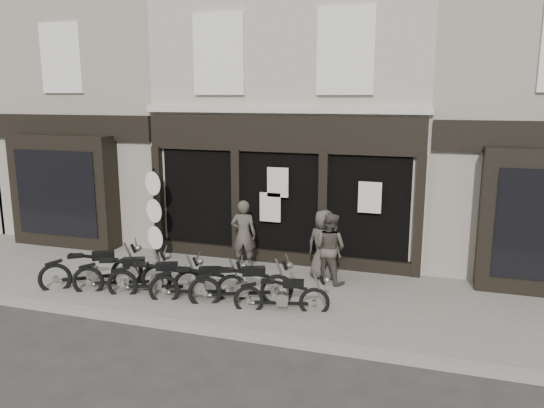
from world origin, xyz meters
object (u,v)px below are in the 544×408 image
(man_centre, at_px, (330,248))
(advert_sign_post, at_px, (155,218))
(motorcycle_0, at_px, (93,272))
(motorcycle_3, at_px, (199,287))
(motorcycle_2, at_px, (157,282))
(motorcycle_1, at_px, (124,277))
(motorcycle_5, at_px, (283,298))
(man_right, at_px, (324,245))
(man_left, at_px, (244,234))
(motorcycle_4, at_px, (242,288))

(man_centre, bearing_deg, advert_sign_post, 16.02)
(motorcycle_0, distance_m, motorcycle_3, 2.67)
(motorcycle_2, height_order, man_centre, man_centre)
(motorcycle_1, xyz_separation_m, advert_sign_post, (-0.46, 2.23, 0.83))
(motorcycle_3, relative_size, advert_sign_post, 0.79)
(motorcycle_2, xyz_separation_m, man_centre, (3.43, 1.89, 0.55))
(motorcycle_0, xyz_separation_m, motorcycle_5, (4.53, -0.04, -0.06))
(motorcycle_3, relative_size, man_centre, 1.22)
(motorcycle_0, height_order, motorcycle_2, motorcycle_0)
(motorcycle_0, distance_m, advert_sign_post, 2.36)
(motorcycle_1, distance_m, motorcycle_2, 0.83)
(motorcycle_5, bearing_deg, motorcycle_3, 166.01)
(motorcycle_5, distance_m, advert_sign_post, 4.80)
(motorcycle_0, xyz_separation_m, motorcycle_1, (0.83, -0.04, -0.02))
(motorcycle_1, bearing_deg, man_centre, 0.63)
(advert_sign_post, bearing_deg, motorcycle_2, -37.40)
(motorcycle_2, relative_size, motorcycle_3, 1.01)
(motorcycle_1, relative_size, advert_sign_post, 0.80)
(man_centre, bearing_deg, motorcycle_5, 93.70)
(motorcycle_2, bearing_deg, man_right, 14.57)
(motorcycle_1, xyz_separation_m, man_left, (2.00, 2.26, 0.58))
(motorcycle_2, distance_m, man_left, 2.60)
(motorcycle_5, bearing_deg, man_right, 66.87)
(motorcycle_0, bearing_deg, advert_sign_post, 45.73)
(motorcycle_2, bearing_deg, man_left, 44.11)
(motorcycle_5, xyz_separation_m, man_centre, (0.55, 1.90, 0.58))
(motorcycle_3, distance_m, motorcycle_4, 0.94)
(motorcycle_0, xyz_separation_m, motorcycle_4, (3.60, 0.13, -0.01))
(man_right, xyz_separation_m, advert_sign_post, (-4.53, 0.12, 0.29))
(motorcycle_1, relative_size, man_left, 1.17)
(motorcycle_1, bearing_deg, man_right, 3.90)
(motorcycle_0, height_order, advert_sign_post, advert_sign_post)
(motorcycle_5, bearing_deg, motorcycle_1, 166.77)
(motorcycle_4, relative_size, man_left, 1.19)
(motorcycle_2, relative_size, motorcycle_5, 1.06)
(motorcycle_3, height_order, motorcycle_5, motorcycle_3)
(motorcycle_1, distance_m, motorcycle_3, 1.84)
(motorcycle_4, bearing_deg, man_right, 32.87)
(man_right, bearing_deg, motorcycle_5, 92.66)
(motorcycle_3, height_order, advert_sign_post, advert_sign_post)
(advert_sign_post, bearing_deg, man_right, 20.86)
(motorcycle_5, bearing_deg, man_left, 113.76)
(motorcycle_2, relative_size, man_left, 1.17)
(motorcycle_1, height_order, man_centre, man_centre)
(motorcycle_5, bearing_deg, motorcycle_0, 166.30)
(man_left, bearing_deg, motorcycle_1, 38.48)
(motorcycle_0, relative_size, motorcycle_5, 1.04)
(motorcycle_2, xyz_separation_m, man_left, (1.17, 2.24, 0.59))
(motorcycle_2, distance_m, motorcycle_5, 2.87)
(motorcycle_2, xyz_separation_m, motorcycle_4, (1.94, 0.16, 0.02))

